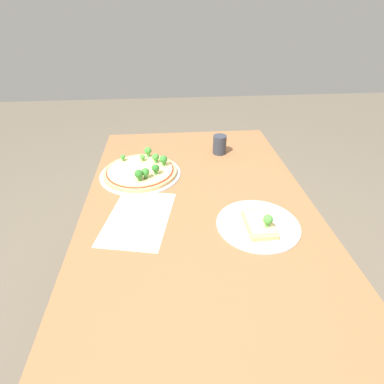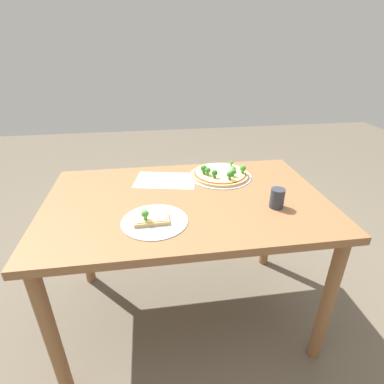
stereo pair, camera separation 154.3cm
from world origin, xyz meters
name	(u,v)px [view 2 (the right image)]	position (x,y,z in m)	size (l,w,h in m)	color
ground_plane	(187,311)	(0.00, 0.00, 0.00)	(8.00, 8.00, 0.00)	brown
dining_table	(186,216)	(0.00, 0.00, 0.67)	(1.33, 0.84, 0.77)	brown
pizza_tray_whole	(220,174)	(0.22, 0.22, 0.78)	(0.34, 0.34, 0.07)	#B7B7BC
pizza_tray_slice	(153,220)	(-0.16, -0.19, 0.78)	(0.28, 0.28, 0.07)	#B7B7BC
drinking_cup	(277,198)	(0.39, -0.14, 0.81)	(0.06, 0.06, 0.09)	#2D333D
paper_menu	(165,180)	(-0.08, 0.22, 0.77)	(0.32, 0.21, 0.00)	white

